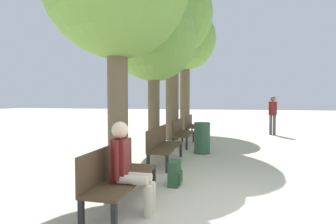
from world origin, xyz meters
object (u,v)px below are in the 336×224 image
object	(u,v)px
tree_row_1	(154,40)
pedestrian_near	(273,113)
trash_bin	(202,138)
bench_row_2	(181,131)
person_seated	(128,165)
bench_row_3	(192,124)
bench_row_1	(162,143)
backpack	(175,173)
tree_row_3	(185,41)
bench_row_0	(118,172)
tree_row_2	(172,18)

from	to	relation	value
tree_row_1	pedestrian_near	bearing A→B (deg)	50.37
tree_row_1	trash_bin	distance (m)	3.24
bench_row_2	person_seated	bearing A→B (deg)	-87.48
bench_row_3	person_seated	world-z (taller)	person_seated
bench_row_1	backpack	bearing A→B (deg)	-67.82
bench_row_1	person_seated	xyz separation A→B (m)	(0.24, -2.86, 0.17)
bench_row_1	bench_row_3	world-z (taller)	same
person_seated	bench_row_3	bearing A→B (deg)	91.70
tree_row_3	pedestrian_near	xyz separation A→B (m)	(4.12, -0.71, -3.56)
bench_row_2	bench_row_0	bearing A→B (deg)	-90.00
bench_row_1	pedestrian_near	distance (m)	7.22
tree_row_3	pedestrian_near	distance (m)	5.49
bench_row_3	person_seated	xyz separation A→B (m)	(0.24, -8.19, 0.17)
tree_row_3	trash_bin	distance (m)	7.04
tree_row_2	bench_row_2	bearing A→B (deg)	-64.48
bench_row_1	tree_row_1	world-z (taller)	tree_row_1
trash_bin	bench_row_3	bearing A→B (deg)	102.21
trash_bin	tree_row_2	bearing A→B (deg)	120.29
tree_row_3	person_seated	xyz separation A→B (m)	(0.84, -9.85, -3.89)
bench_row_1	bench_row_0	bearing A→B (deg)	-90.00
tree_row_2	person_seated	xyz separation A→B (m)	(0.84, -6.78, -4.12)
pedestrian_near	backpack	bearing A→B (deg)	-110.13
bench_row_0	bench_row_1	distance (m)	2.66
bench_row_2	backpack	distance (m)	4.30
tree_row_2	trash_bin	size ratio (longest dim) A/B	7.11
bench_row_3	tree_row_1	distance (m)	4.97
bench_row_1	pedestrian_near	world-z (taller)	pedestrian_near
bench_row_2	bench_row_3	bearing A→B (deg)	90.00
tree_row_1	tree_row_3	xyz separation A→B (m)	(0.00, 5.68, 1.21)
bench_row_0	bench_row_1	xyz separation A→B (m)	(0.00, 2.66, 0.00)
tree_row_1	pedestrian_near	world-z (taller)	tree_row_1
pedestrian_near	bench_row_1	bearing A→B (deg)	-119.31
bench_row_1	bench_row_2	bearing A→B (deg)	90.00
pedestrian_near	trash_bin	size ratio (longest dim) A/B	1.92
bench_row_0	bench_row_3	world-z (taller)	same
bench_row_1	person_seated	world-z (taller)	person_seated
tree_row_2	trash_bin	xyz separation A→B (m)	(1.43, -2.45, -4.33)
pedestrian_near	bench_row_3	bearing A→B (deg)	-164.93
bench_row_0	tree_row_3	bearing A→B (deg)	93.53
bench_row_3	person_seated	bearing A→B (deg)	-88.30
tree_row_1	trash_bin	xyz separation A→B (m)	(1.43, 0.15, -2.90)
bench_row_3	trash_bin	world-z (taller)	trash_bin
tree_row_1	tree_row_3	distance (m)	5.81
bench_row_2	trash_bin	bearing A→B (deg)	-55.22
bench_row_3	trash_bin	size ratio (longest dim) A/B	1.90
bench_row_2	bench_row_3	world-z (taller)	same
person_seated	tree_row_2	bearing A→B (deg)	97.05
tree_row_2	backpack	xyz separation A→B (m)	(1.24, -5.49, -4.56)
bench_row_0	bench_row_2	bearing A→B (deg)	90.00
tree_row_3	backpack	xyz separation A→B (m)	(1.24, -8.57, -4.34)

